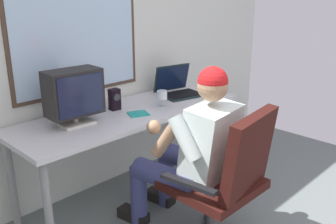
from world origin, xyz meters
name	(u,v)px	position (x,y,z in m)	size (l,w,h in m)	color
wall_rear	(78,36)	(0.00, 2.50, 1.29)	(4.81, 0.08, 2.56)	silver
desk	(131,119)	(0.18, 2.12, 0.66)	(1.87, 0.64, 0.74)	gray
office_chair	(229,173)	(0.19, 1.20, 0.53)	(0.67, 0.60, 0.95)	black
person_seated	(192,150)	(0.15, 1.48, 0.62)	(0.57, 0.84, 1.19)	navy
crt_monitor	(74,93)	(-0.28, 2.16, 0.96)	(0.38, 0.22, 0.38)	beige
laptop	(177,87)	(0.77, 2.19, 0.80)	(0.40, 0.38, 0.25)	black
wine_glass	(162,96)	(0.42, 2.02, 0.83)	(0.08, 0.08, 0.13)	silver
desk_speaker	(115,99)	(0.11, 2.23, 0.82)	(0.08, 0.07, 0.17)	black
cd_case	(138,114)	(0.16, 2.01, 0.74)	(0.18, 0.17, 0.01)	teal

